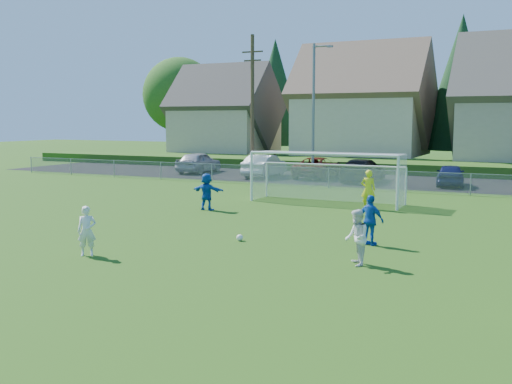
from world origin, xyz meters
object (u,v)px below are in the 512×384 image
soccer_ball (240,238)px  car_b (265,166)px  goalkeeper (368,190)px  player_white_a (87,231)px  player_blue_a (371,220)px  soccer_goal (328,169)px  car_e (450,175)px  player_blue_b (207,192)px  car_a (199,162)px  player_white_b (357,238)px  car_c (318,167)px  car_d (362,170)px

soccer_ball → car_b: car_b is taller
goalkeeper → car_b: goalkeeper is taller
player_white_a → player_blue_a: player_blue_a is taller
player_white_a → player_blue_a: size_ratio=0.92×
player_white_a → car_b: bearing=67.1°
player_blue_a → soccer_goal: size_ratio=0.22×
car_e → soccer_goal: size_ratio=0.54×
soccer_ball → car_b: bearing=112.9°
soccer_ball → player_blue_b: player_blue_b is taller
car_a → car_b: bearing=168.5°
player_white_b → soccer_goal: (-4.93, 11.78, 0.84)m
car_a → car_c: (9.64, 0.06, -0.08)m
car_c → soccer_ball: bearing=99.9°
goalkeeper → car_c: 14.61m
car_d → car_b: bearing=-0.6°
player_blue_b → car_d: 15.41m
player_white_b → car_d: player_white_b is taller
car_e → player_blue_b: bearing=52.6°
player_blue_b → car_e: (8.44, 14.95, -0.15)m
player_white_a → car_e: player_white_a is taller
goalkeeper → car_a: goalkeeper is taller
soccer_ball → player_blue_a: size_ratio=0.13×
soccer_goal → car_a: bearing=141.4°
soccer_ball → car_a: bearing=124.3°
player_white_b → car_d: bearing=170.2°
player_blue_a → car_d: player_blue_a is taller
soccer_ball → player_white_b: player_white_b is taller
car_a → car_b: size_ratio=0.98×
player_white_a → car_a: 28.12m
soccer_ball → car_a: (-14.78, 21.65, 0.69)m
soccer_ball → car_d: (-1.64, 20.63, 0.64)m
soccer_ball → soccer_goal: (-0.43, 10.19, 1.52)m
player_blue_a → car_e: size_ratio=0.41×
soccer_ball → player_blue_a: (4.13, 1.24, 0.71)m
soccer_ball → car_b: 22.51m
player_blue_a → car_b: player_blue_a is taller
car_c → car_d: (3.49, -1.07, 0.02)m
player_white_b → car_e: 22.04m
car_b → car_c: 3.76m
soccer_goal → player_blue_b: bearing=-131.1°
player_white_b → car_d: (-6.14, 22.22, -0.04)m
car_d → soccer_goal: bearing=96.8°
car_c → car_e: (9.06, -1.26, -0.05)m
soccer_ball → car_e: bearing=79.1°
goalkeeper → player_white_a: bearing=52.3°
player_white_a → player_white_b: bearing=-18.7°
player_blue_a → car_b: bearing=-38.5°
car_a → soccer_goal: 18.39m
player_white_b → car_a: 30.20m
car_b → soccer_goal: size_ratio=0.65×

